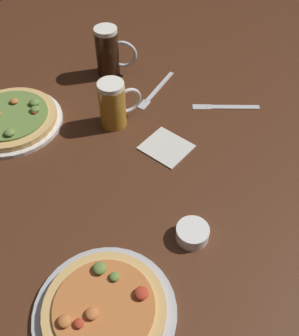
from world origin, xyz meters
The scene contains 9 objects.
ground_plane centered at (0.00, 0.00, -0.01)m, with size 2.40×2.40×0.03m, color #4C2816.
pizza_plate_near centered at (-0.25, -0.30, 0.02)m, with size 0.29×0.29×0.05m.
pizza_plate_far centered at (-0.28, 0.37, 0.02)m, with size 0.31×0.31×0.05m.
beer_mug_dark centered at (0.00, 0.23, 0.07)m, with size 0.13×0.08×0.15m.
beer_mug_amber centered at (0.08, 0.47, 0.08)m, with size 0.13×0.10×0.17m.
ramekin_butter centered at (0.00, -0.22, 0.02)m, with size 0.08×0.08×0.03m, color white.
napkin_folded centered at (0.09, 0.06, 0.00)m, with size 0.12×0.13×0.01m, color silver.
knife_right centered at (0.34, 0.14, 0.00)m, with size 0.20×0.11×0.01m.
fork_spare centered at (0.18, 0.31, 0.00)m, with size 0.19×0.14×0.01m.
Camera 1 is at (-0.31, -0.62, 0.79)m, focal length 41.70 mm.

